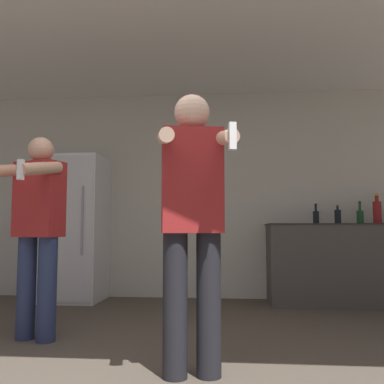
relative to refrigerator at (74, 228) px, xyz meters
The scene contains 10 objects.
wall_back 1.46m from the refrigerator, 15.03° to the left, with size 7.00×0.06×2.55m.
ceiling_slab 2.58m from the refrigerator, 45.43° to the right, with size 7.00×3.91×0.05m.
refrigerator is the anchor object (origin of this frame).
counter 3.15m from the refrigerator, ahead, with size 1.70×0.67×0.90m.
bottle_amber_bourbon 2.84m from the refrigerator, ahead, with size 0.07×0.07×0.25m.
bottle_brown_liquor 3.52m from the refrigerator, ahead, with size 0.09×0.09×0.35m.
bottle_red_label 3.09m from the refrigerator, ahead, with size 0.07×0.07×0.23m.
bottle_tall_gin 3.33m from the refrigerator, ahead, with size 0.08×0.08×0.26m.
person_woman_foreground 2.98m from the refrigerator, 56.55° to the right, with size 0.48×0.55×1.63m.
person_man_side 1.83m from the refrigerator, 77.90° to the right, with size 0.53×0.59×1.55m.
Camera 1 is at (0.52, -1.90, 0.83)m, focal length 40.00 mm.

